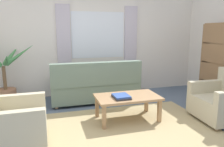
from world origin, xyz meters
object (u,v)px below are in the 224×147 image
at_px(armchair_left, 10,123).
at_px(potted_plant, 6,84).
at_px(armchair_right, 224,101).
at_px(book_stack_on_table, 121,97).
at_px(bookshelf, 220,68).
at_px(coffee_table, 127,99).
at_px(couch, 95,85).

distance_m(armchair_left, potted_plant, 1.90).
distance_m(armchair_left, armchair_right, 3.44).
distance_m(book_stack_on_table, bookshelf, 2.45).
bearing_deg(bookshelf, coffee_table, 99.21).
bearing_deg(coffee_table, armchair_right, -16.66).
bearing_deg(couch, coffee_table, 106.00).
bearing_deg(armchair_right, couch, -127.21).
distance_m(coffee_table, book_stack_on_table, 0.18).
relative_size(coffee_table, bookshelf, 0.64).
distance_m(couch, bookshelf, 2.73).
distance_m(book_stack_on_table, potted_plant, 2.52).
bearing_deg(potted_plant, armchair_left, -79.73).
relative_size(book_stack_on_table, potted_plant, 0.25).
relative_size(armchair_right, coffee_table, 0.80).
distance_m(couch, potted_plant, 1.85).
bearing_deg(potted_plant, armchair_right, -26.73).
xyz_separation_m(armchair_left, potted_plant, (-0.34, 1.86, 0.11)).
height_order(book_stack_on_table, bookshelf, bookshelf).
bearing_deg(couch, armchair_left, 46.99).
xyz_separation_m(armchair_left, bookshelf, (4.08, 0.81, 0.42)).
bearing_deg(book_stack_on_table, coffee_table, 28.28).
height_order(armchair_right, book_stack_on_table, armchair_right).
xyz_separation_m(armchair_right, potted_plant, (-3.78, 1.90, 0.11)).
bearing_deg(coffee_table, book_stack_on_table, -151.72).
distance_m(coffee_table, potted_plant, 2.59).
height_order(coffee_table, potted_plant, potted_plant).
height_order(armchair_right, potted_plant, potted_plant).
xyz_separation_m(book_stack_on_table, bookshelf, (2.39, 0.44, 0.31)).
distance_m(armchair_left, bookshelf, 4.18).
height_order(armchair_right, coffee_table, armchair_right).
relative_size(armchair_left, coffee_table, 0.80).
height_order(coffee_table, book_stack_on_table, book_stack_on_table).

